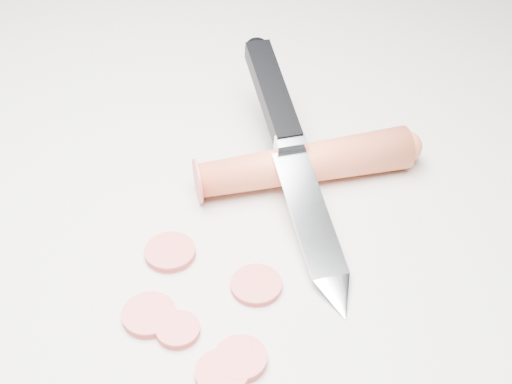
% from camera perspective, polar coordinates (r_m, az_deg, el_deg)
% --- Properties ---
extents(ground, '(2.40, 2.40, 0.00)m').
position_cam_1_polar(ground, '(0.54, -0.31, -6.20)').
color(ground, beige).
rests_on(ground, ground).
extents(carrot, '(0.16, 0.15, 0.03)m').
position_cam_1_polar(carrot, '(0.60, 3.92, 2.29)').
color(carrot, '#E75A33').
rests_on(carrot, ground).
extents(carrot_slice_0, '(0.03, 0.03, 0.01)m').
position_cam_1_polar(carrot_slice_0, '(0.50, -6.26, -10.92)').
color(carrot_slice_0, '#E1554A').
rests_on(carrot_slice_0, ground).
extents(carrot_slice_1, '(0.04, 0.04, 0.01)m').
position_cam_1_polar(carrot_slice_1, '(0.55, -6.89, -4.81)').
color(carrot_slice_1, '#E1554A').
rests_on(carrot_slice_1, ground).
extents(carrot_slice_2, '(0.04, 0.04, 0.01)m').
position_cam_1_polar(carrot_slice_2, '(0.48, -1.24, -13.22)').
color(carrot_slice_2, '#E1554A').
rests_on(carrot_slice_2, ground).
extents(carrot_slice_3, '(0.04, 0.04, 0.01)m').
position_cam_1_polar(carrot_slice_3, '(0.51, -8.54, -9.71)').
color(carrot_slice_3, '#E1554A').
rests_on(carrot_slice_3, ground).
extents(carrot_slice_4, '(0.04, 0.04, 0.01)m').
position_cam_1_polar(carrot_slice_4, '(0.48, -2.72, -14.29)').
color(carrot_slice_4, '#E1554A').
rests_on(carrot_slice_4, ground).
extents(carrot_slice_5, '(0.04, 0.04, 0.01)m').
position_cam_1_polar(carrot_slice_5, '(0.52, 0.02, -7.46)').
color(carrot_slice_5, '#E1554A').
rests_on(carrot_slice_5, ground).
extents(kitchen_knife, '(0.21, 0.23, 0.08)m').
position_cam_1_polar(kitchen_knife, '(0.57, 3.20, 2.82)').
color(kitchen_knife, silver).
rests_on(kitchen_knife, ground).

